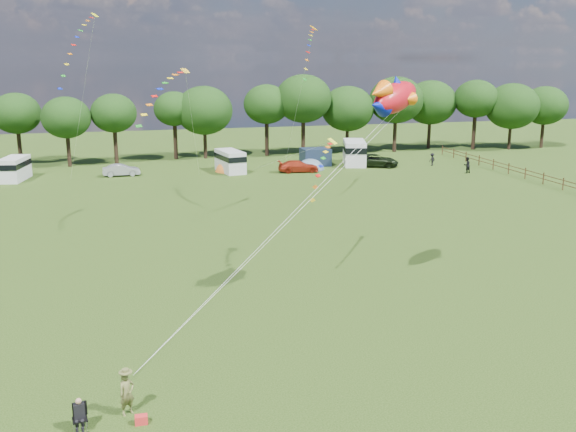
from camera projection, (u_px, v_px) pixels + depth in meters
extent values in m
plane|color=black|center=(334.00, 348.00, 27.81)|extent=(180.00, 180.00, 0.00)
cylinder|color=black|center=(20.00, 148.00, 75.34)|extent=(0.47, 0.47, 3.90)
ellipsoid|color=#163311|center=(16.00, 113.00, 74.37)|extent=(5.58, 5.58, 4.74)
cylinder|color=black|center=(69.00, 151.00, 73.91)|extent=(0.44, 0.44, 3.56)
ellipsoid|color=#163311|center=(66.00, 118.00, 72.98)|extent=(5.56, 5.56, 4.73)
cylinder|color=black|center=(116.00, 147.00, 76.06)|extent=(0.47, 0.47, 3.95)
ellipsoid|color=#163311|center=(114.00, 113.00, 75.10)|extent=(5.33, 5.33, 4.53)
cylinder|color=black|center=(175.00, 142.00, 79.45)|extent=(0.50, 0.50, 4.33)
ellipsoid|color=#163311|center=(174.00, 109.00, 78.49)|extent=(4.95, 4.95, 4.21)
cylinder|color=black|center=(205.00, 145.00, 80.03)|extent=(0.43, 0.43, 3.31)
ellipsoid|color=#163311|center=(204.00, 110.00, 79.00)|extent=(7.03, 7.03, 5.98)
cylinder|color=black|center=(267.00, 139.00, 82.07)|extent=(0.50, 0.50, 4.36)
ellipsoid|color=#163311|center=(267.00, 104.00, 81.02)|extent=(5.84, 5.84, 4.97)
cylinder|color=black|center=(303.00, 138.00, 82.35)|extent=(0.51, 0.51, 4.55)
ellipsoid|color=#163311|center=(303.00, 99.00, 81.16)|extent=(7.15, 7.15, 6.08)
cylinder|color=black|center=(347.00, 141.00, 84.70)|extent=(0.42, 0.42, 3.21)
ellipsoid|color=#163311|center=(348.00, 109.00, 83.70)|extent=(6.90, 6.90, 5.86)
cylinder|color=black|center=(395.00, 136.00, 85.55)|extent=(0.48, 0.48, 4.17)
ellipsoid|color=#163311|center=(396.00, 100.00, 84.41)|extent=(7.16, 7.16, 6.09)
cylinder|color=black|center=(429.00, 135.00, 88.89)|extent=(0.45, 0.45, 3.66)
ellipsoid|color=#163311|center=(431.00, 102.00, 87.82)|extent=(7.05, 7.05, 5.99)
cylinder|color=black|center=(474.00, 132.00, 87.74)|extent=(0.52, 0.52, 4.65)
ellipsoid|color=#163311|center=(476.00, 99.00, 86.65)|extent=(5.96, 5.96, 5.06)
cylinder|color=black|center=(509.00, 138.00, 87.83)|extent=(0.42, 0.42, 3.19)
ellipsoid|color=#163311|center=(512.00, 106.00, 86.80)|extent=(7.23, 7.23, 6.14)
cylinder|color=black|center=(542.00, 135.00, 89.48)|extent=(0.44, 0.44, 3.52)
ellipsoid|color=#163311|center=(545.00, 106.00, 88.50)|extent=(6.22, 6.22, 5.28)
cylinder|color=#472D19|center=(563.00, 184.00, 60.87)|extent=(0.12, 0.12, 1.20)
cylinder|color=#472D19|center=(574.00, 183.00, 59.38)|extent=(0.08, 3.00, 0.08)
cylinder|color=#472D19|center=(574.00, 188.00, 59.47)|extent=(0.08, 3.00, 0.08)
cylinder|color=#472D19|center=(543.00, 178.00, 63.69)|extent=(0.12, 0.12, 1.20)
cylinder|color=#472D19|center=(553.00, 178.00, 62.20)|extent=(0.08, 3.00, 0.08)
cylinder|color=#472D19|center=(553.00, 182.00, 62.29)|extent=(0.08, 3.00, 0.08)
cylinder|color=#472D19|center=(525.00, 173.00, 66.51)|extent=(0.12, 0.12, 1.20)
cylinder|color=#472D19|center=(534.00, 172.00, 65.01)|extent=(0.08, 3.00, 0.08)
cylinder|color=#472D19|center=(534.00, 176.00, 65.11)|extent=(0.08, 3.00, 0.08)
cylinder|color=#472D19|center=(509.00, 169.00, 69.33)|extent=(0.12, 0.12, 1.20)
cylinder|color=#472D19|center=(517.00, 168.00, 67.83)|extent=(0.08, 3.00, 0.08)
cylinder|color=#472D19|center=(517.00, 171.00, 67.93)|extent=(0.08, 3.00, 0.08)
cylinder|color=#472D19|center=(493.00, 164.00, 72.14)|extent=(0.12, 0.12, 1.20)
cylinder|color=#472D19|center=(501.00, 163.00, 70.65)|extent=(0.08, 3.00, 0.08)
cylinder|color=#472D19|center=(501.00, 167.00, 70.75)|extent=(0.08, 3.00, 0.08)
cylinder|color=#472D19|center=(479.00, 160.00, 74.96)|extent=(0.12, 0.12, 1.20)
cylinder|color=#472D19|center=(486.00, 159.00, 73.47)|extent=(0.08, 3.00, 0.08)
cylinder|color=#472D19|center=(486.00, 163.00, 73.57)|extent=(0.08, 3.00, 0.08)
cylinder|color=#472D19|center=(466.00, 157.00, 77.78)|extent=(0.12, 0.12, 1.20)
cylinder|color=#472D19|center=(473.00, 156.00, 76.29)|extent=(0.08, 3.00, 0.08)
cylinder|color=#472D19|center=(472.00, 159.00, 76.38)|extent=(0.08, 3.00, 0.08)
cylinder|color=#472D19|center=(454.00, 153.00, 80.60)|extent=(0.12, 0.12, 1.20)
cylinder|color=#472D19|center=(460.00, 152.00, 79.11)|extent=(0.08, 3.00, 0.08)
cylinder|color=#472D19|center=(460.00, 155.00, 79.20)|extent=(0.08, 3.00, 0.08)
cylinder|color=#472D19|center=(442.00, 150.00, 83.42)|extent=(0.12, 0.12, 1.20)
cylinder|color=#472D19|center=(448.00, 149.00, 81.92)|extent=(0.08, 3.00, 0.08)
cylinder|color=#472D19|center=(448.00, 152.00, 82.02)|extent=(0.08, 3.00, 0.08)
imported|color=gray|center=(121.00, 170.00, 68.22)|extent=(3.65, 1.43, 1.28)
imported|color=#A12913|center=(298.00, 166.00, 70.52)|extent=(4.44, 2.18, 1.29)
imported|color=black|center=(376.00, 161.00, 74.03)|extent=(5.80, 4.22, 1.44)
cube|color=silver|center=(14.00, 169.00, 65.77)|extent=(2.83, 5.00, 2.36)
cube|color=black|center=(14.00, 164.00, 65.66)|extent=(2.89, 5.10, 0.56)
cylinder|color=black|center=(10.00, 180.00, 64.54)|extent=(0.70, 0.36, 0.66)
cylinder|color=black|center=(20.00, 174.00, 67.41)|extent=(0.70, 0.36, 0.66)
cube|color=silver|center=(230.00, 161.00, 70.49)|extent=(2.85, 5.04, 2.38)
cube|color=black|center=(230.00, 157.00, 70.38)|extent=(2.90, 5.15, 0.56)
cylinder|color=black|center=(235.00, 171.00, 69.38)|extent=(0.70, 0.36, 0.67)
cylinder|color=black|center=(226.00, 167.00, 72.02)|extent=(0.70, 0.36, 0.67)
cube|color=silver|center=(354.00, 153.00, 75.48)|extent=(3.85, 6.05, 2.80)
cube|color=black|center=(354.00, 148.00, 75.35)|extent=(3.93, 6.17, 0.66)
cylinder|color=black|center=(355.00, 163.00, 74.01)|extent=(0.84, 0.50, 0.79)
cylinder|color=black|center=(353.00, 159.00, 77.44)|extent=(0.84, 0.50, 0.79)
ellipsoid|color=orange|center=(229.00, 171.00, 71.14)|extent=(2.82, 3.24, 2.32)
cylinder|color=orange|center=(229.00, 171.00, 71.13)|extent=(2.96, 2.96, 0.08)
ellipsoid|color=slate|center=(310.00, 169.00, 72.44)|extent=(2.99, 3.44, 2.34)
cylinder|color=slate|center=(310.00, 169.00, 72.43)|extent=(3.14, 3.14, 0.08)
cube|color=#162234|center=(315.00, 157.00, 74.87)|extent=(3.25, 2.66, 2.00)
imported|color=brown|center=(127.00, 393.00, 22.48)|extent=(0.70, 0.62, 1.60)
cylinder|color=#99999E|center=(74.00, 429.00, 21.35)|extent=(0.02, 0.02, 0.43)
cylinder|color=#99999E|center=(87.00, 427.00, 21.45)|extent=(0.02, 0.02, 0.43)
cylinder|color=#99999E|center=(74.00, 423.00, 21.74)|extent=(0.02, 0.02, 0.43)
cylinder|color=#99999E|center=(87.00, 421.00, 21.84)|extent=(0.02, 0.02, 0.43)
cube|color=black|center=(80.00, 419.00, 21.54)|extent=(0.55, 0.53, 0.05)
cube|color=black|center=(80.00, 409.00, 21.69)|extent=(0.49, 0.12, 0.51)
cube|color=black|center=(79.00, 411.00, 21.51)|extent=(0.38, 0.27, 0.54)
sphere|color=tan|center=(78.00, 401.00, 21.40)|extent=(0.21, 0.21, 0.21)
cube|color=red|center=(141.00, 420.00, 22.03)|extent=(0.44, 0.30, 0.31)
ellipsoid|color=red|center=(395.00, 98.00, 31.24)|extent=(3.72, 3.22, 2.09)
ellipsoid|color=#FFA923|center=(395.00, 101.00, 31.28)|extent=(2.32, 2.00, 1.14)
cone|color=orange|center=(378.00, 92.00, 29.97)|extent=(1.58, 1.49, 1.10)
cone|color=#04139A|center=(378.00, 106.00, 30.13)|extent=(1.58, 1.49, 1.10)
cone|color=#04139A|center=(397.00, 83.00, 31.16)|extent=(1.17, 1.20, 0.93)
sphere|color=white|center=(401.00, 92.00, 32.36)|extent=(0.35, 0.35, 0.35)
sphere|color=black|center=(401.00, 92.00, 32.46)|extent=(0.17, 0.17, 0.17)
cube|color=#E3EB10|center=(95.00, 15.00, 50.81)|extent=(0.62, 0.66, 0.31)
cube|color=red|center=(91.00, 18.00, 50.33)|extent=(0.38, 0.50, 0.09)
cube|color=orange|center=(88.00, 21.00, 49.87)|extent=(0.38, 0.50, 0.10)
cube|color=yellow|center=(84.00, 25.00, 49.42)|extent=(0.38, 0.50, 0.11)
cube|color=#198C1E|center=(81.00, 30.00, 48.99)|extent=(0.38, 0.50, 0.11)
cube|color=#0C1EB2|center=(77.00, 37.00, 48.58)|extent=(0.37, 0.49, 0.12)
cube|color=red|center=(74.00, 45.00, 48.19)|extent=(0.37, 0.49, 0.13)
cube|color=orange|center=(70.00, 54.00, 47.81)|extent=(0.37, 0.49, 0.14)
cube|color=yellow|center=(67.00, 64.00, 47.46)|extent=(0.36, 0.49, 0.14)
cube|color=#198C1E|center=(63.00, 76.00, 47.13)|extent=(0.36, 0.49, 0.15)
cube|color=#0C1EB2|center=(60.00, 89.00, 46.81)|extent=(0.35, 0.48, 0.15)
cube|color=gold|center=(185.00, 71.00, 46.86)|extent=(0.73, 0.72, 0.34)
cube|color=red|center=(180.00, 72.00, 46.36)|extent=(0.52, 0.48, 0.10)
cube|color=orange|center=(175.00, 75.00, 45.87)|extent=(0.52, 0.48, 0.11)
cube|color=yellow|center=(170.00, 78.00, 45.41)|extent=(0.52, 0.48, 0.11)
cube|color=#198C1E|center=(165.00, 83.00, 44.96)|extent=(0.52, 0.47, 0.12)
cube|color=#0C1EB2|center=(160.00, 89.00, 44.53)|extent=(0.52, 0.47, 0.13)
cube|color=red|center=(155.00, 96.00, 44.12)|extent=(0.51, 0.47, 0.14)
cube|color=orange|center=(149.00, 105.00, 43.73)|extent=(0.51, 0.46, 0.15)
cube|color=yellow|center=(144.00, 115.00, 43.36)|extent=(0.51, 0.46, 0.16)
cube|color=#198C1E|center=(139.00, 126.00, 43.01)|extent=(0.50, 0.45, 0.16)
cube|color=#F4FF29|center=(332.00, 141.00, 38.24)|extent=(0.70, 0.71, 0.34)
cube|color=red|center=(330.00, 144.00, 37.67)|extent=(0.46, 0.52, 0.09)
cube|color=orange|center=(328.00, 147.00, 37.12)|extent=(0.46, 0.51, 0.10)
cube|color=yellow|center=(326.00, 152.00, 36.58)|extent=(0.46, 0.51, 0.11)
cube|color=#198C1E|center=(323.00, 158.00, 36.06)|extent=(0.45, 0.51, 0.12)
cube|color=#0C1EB2|center=(321.00, 166.00, 35.56)|extent=(0.45, 0.51, 0.13)
cube|color=red|center=(318.00, 176.00, 35.08)|extent=(0.45, 0.51, 0.14)
cube|color=orange|center=(315.00, 187.00, 34.62)|extent=(0.44, 0.50, 0.14)
cube|color=yellow|center=(313.00, 200.00, 34.17)|extent=(0.44, 0.50, 0.15)
imported|color=black|center=(467.00, 165.00, 69.89)|extent=(0.97, 0.74, 1.76)
imported|color=black|center=(432.00, 159.00, 74.78)|extent=(1.05, 0.82, 1.47)
cube|color=#FFA600|center=(314.00, 28.00, 53.14)|extent=(0.79, 0.82, 0.39)
cube|color=red|center=(313.00, 30.00, 52.66)|extent=(0.50, 0.61, 0.11)
cube|color=orange|center=(312.00, 32.00, 52.18)|extent=(0.50, 0.61, 0.12)
cube|color=yellow|center=(311.00, 35.00, 51.73)|extent=(0.50, 0.61, 0.13)
cube|color=#198C1E|center=(310.00, 40.00, 51.30)|extent=(0.49, 0.61, 0.14)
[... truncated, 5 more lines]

